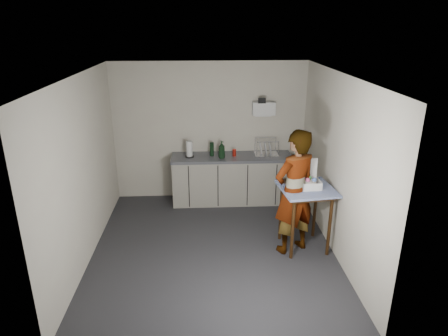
{
  "coord_description": "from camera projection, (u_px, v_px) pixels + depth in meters",
  "views": [
    {
      "loc": [
        -0.11,
        -5.29,
        3.27
      ],
      "look_at": [
        0.19,
        0.45,
        1.14
      ],
      "focal_mm": 32.0,
      "sensor_mm": 36.0,
      "label": 1
    }
  ],
  "objects": [
    {
      "name": "soap_bottle",
      "position": [
        222.0,
        150.0,
        7.23
      ],
      "size": [
        0.17,
        0.17,
        0.32
      ],
      "primitive_type": "imported",
      "rotation": [
        0.0,
        0.0,
        0.51
      ],
      "color": "black",
      "rests_on": "kitchen_counter"
    },
    {
      "name": "dark_bottle",
      "position": [
        212.0,
        149.0,
        7.37
      ],
      "size": [
        0.07,
        0.07,
        0.26
      ],
      "primitive_type": "cylinder",
      "color": "black",
      "rests_on": "kitchen_counter"
    },
    {
      "name": "wall_left",
      "position": [
        84.0,
        171.0,
        5.56
      ],
      "size": [
        0.02,
        4.0,
        2.6
      ],
      "primitive_type": "cube",
      "color": "beige",
      "rests_on": "ground"
    },
    {
      "name": "soda_can",
      "position": [
        234.0,
        153.0,
        7.38
      ],
      "size": [
        0.07,
        0.07,
        0.13
      ],
      "primitive_type": "cylinder",
      "color": "red",
      "rests_on": "kitchen_counter"
    },
    {
      "name": "paper_towel",
      "position": [
        189.0,
        150.0,
        7.3
      ],
      "size": [
        0.17,
        0.17,
        0.3
      ],
      "color": "black",
      "rests_on": "kitchen_counter"
    },
    {
      "name": "ground",
      "position": [
        213.0,
        248.0,
        6.1
      ],
      "size": [
        4.0,
        4.0,
        0.0
      ],
      "primitive_type": "plane",
      "color": "#27272B",
      "rests_on": "ground"
    },
    {
      "name": "ceiling",
      "position": [
        211.0,
        76.0,
        5.2
      ],
      "size": [
        3.6,
        4.0,
        0.01
      ],
      "primitive_type": "cube",
      "color": "silver",
      "rests_on": "wall_back"
    },
    {
      "name": "dish_rack",
      "position": [
        266.0,
        151.0,
        7.43
      ],
      "size": [
        0.43,
        0.32,
        0.3
      ],
      "color": "white",
      "rests_on": "kitchen_counter"
    },
    {
      "name": "kitchen_counter",
      "position": [
        232.0,
        180.0,
        7.56
      ],
      "size": [
        2.24,
        0.62,
        0.91
      ],
      "color": "black",
      "rests_on": "ground"
    },
    {
      "name": "wall_right",
      "position": [
        337.0,
        166.0,
        5.74
      ],
      "size": [
        0.02,
        4.0,
        2.6
      ],
      "primitive_type": "cube",
      "color": "beige",
      "rests_on": "ground"
    },
    {
      "name": "standing_man",
      "position": [
        294.0,
        193.0,
        5.75
      ],
      "size": [
        0.82,
        0.71,
        1.88
      ],
      "primitive_type": "imported",
      "rotation": [
        0.0,
        0.0,
        3.61
      ],
      "color": "#B2A593",
      "rests_on": "ground"
    },
    {
      "name": "side_table",
      "position": [
        306.0,
        195.0,
        5.86
      ],
      "size": [
        0.84,
        0.84,
        0.98
      ],
      "rotation": [
        0.0,
        0.0,
        0.12
      ],
      "color": "#39200D",
      "rests_on": "ground"
    },
    {
      "name": "wall_shelf",
      "position": [
        264.0,
        109.0,
        7.34
      ],
      "size": [
        0.42,
        0.18,
        0.37
      ],
      "color": "white",
      "rests_on": "ground"
    },
    {
      "name": "wall_back",
      "position": [
        210.0,
        132.0,
        7.51
      ],
      "size": [
        3.6,
        0.02,
        2.6
      ],
      "primitive_type": "cube",
      "color": "beige",
      "rests_on": "ground"
    },
    {
      "name": "bakery_box",
      "position": [
        310.0,
        181.0,
        5.8
      ],
      "size": [
        0.3,
        0.31,
        0.4
      ],
      "rotation": [
        0.0,
        0.0,
        0.07
      ],
      "color": "white",
      "rests_on": "side_table"
    }
  ]
}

